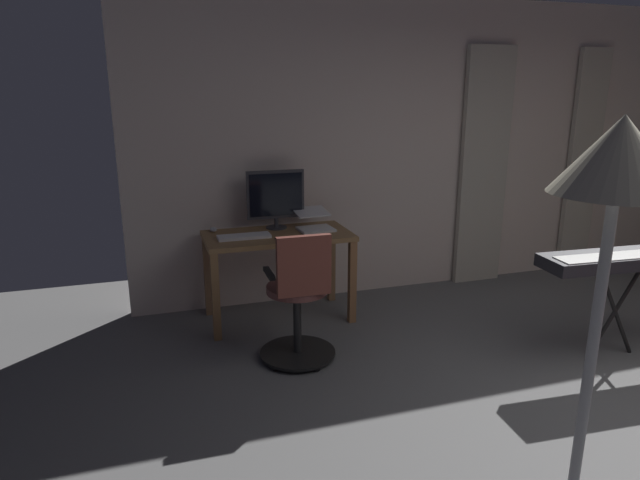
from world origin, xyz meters
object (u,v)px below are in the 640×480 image
(computer_mouse, at_px, (213,230))
(office_chair, at_px, (299,301))
(desk, at_px, (278,247))
(piano_keyboard, at_px, (623,261))
(cell_phone_by_monitor, at_px, (284,239))
(computer_keyboard, at_px, (244,236))
(floor_lamp, at_px, (609,235))
(laptop, at_px, (314,223))
(computer_monitor, at_px, (276,197))

(computer_mouse, bearing_deg, office_chair, 113.46)
(office_chair, bearing_deg, computer_mouse, 114.58)
(desk, distance_m, office_chair, 0.84)
(desk, height_order, piano_keyboard, piano_keyboard)
(computer_mouse, height_order, cell_phone_by_monitor, computer_mouse)
(computer_keyboard, relative_size, cell_phone_by_monitor, 2.96)
(computer_mouse, distance_m, floor_lamp, 3.68)
(computer_mouse, xyz_separation_m, floor_lamp, (-0.58, 3.55, 0.80))
(laptop, relative_size, piano_keyboard, 0.30)
(laptop, distance_m, cell_phone_by_monitor, 0.43)
(laptop, distance_m, computer_mouse, 0.86)
(computer_mouse, bearing_deg, laptop, 168.04)
(cell_phone_by_monitor, bearing_deg, office_chair, 58.74)
(laptop, relative_size, floor_lamp, 0.20)
(computer_keyboard, bearing_deg, laptop, -170.35)
(computer_monitor, bearing_deg, computer_keyboard, 36.58)
(desk, xyz_separation_m, computer_keyboard, (0.29, 0.05, 0.13))
(computer_keyboard, bearing_deg, computer_monitor, -143.42)
(computer_keyboard, bearing_deg, computer_mouse, -53.44)
(desk, relative_size, computer_monitor, 2.42)
(laptop, bearing_deg, cell_phone_by_monitor, 34.90)
(office_chair, height_order, laptop, office_chair)
(computer_mouse, bearing_deg, piano_keyboard, 148.13)
(computer_monitor, relative_size, piano_keyboard, 0.41)
(cell_phone_by_monitor, bearing_deg, piano_keyboard, 123.74)
(computer_keyboard, bearing_deg, cell_phone_by_monitor, 151.20)
(office_chair, relative_size, piano_keyboard, 0.80)
(laptop, xyz_separation_m, floor_lamp, (0.26, 3.37, 0.76))
(desk, height_order, computer_monitor, computer_monitor)
(desk, relative_size, piano_keyboard, 0.98)
(computer_monitor, bearing_deg, laptop, 155.67)
(desk, distance_m, cell_phone_by_monitor, 0.24)
(computer_monitor, xyz_separation_m, computer_keyboard, (0.33, 0.24, -0.27))
(computer_keyboard, distance_m, laptop, 0.64)
(piano_keyboard, bearing_deg, computer_keyboard, -25.39)
(computer_keyboard, xyz_separation_m, cell_phone_by_monitor, (-0.29, 0.16, -0.01))
(office_chair, height_order, computer_keyboard, office_chair)
(office_chair, height_order, computer_mouse, office_chair)
(computer_keyboard, relative_size, laptop, 1.14)
(desk, height_order, cell_phone_by_monitor, cell_phone_by_monitor)
(office_chair, bearing_deg, cell_phone_by_monitor, 86.81)
(computer_monitor, height_order, cell_phone_by_monitor, computer_monitor)
(computer_keyboard, height_order, computer_mouse, computer_mouse)
(desk, distance_m, floor_lamp, 3.44)
(computer_mouse, distance_m, cell_phone_by_monitor, 0.67)
(computer_keyboard, xyz_separation_m, computer_mouse, (0.21, -0.28, 0.01))
(floor_lamp, bearing_deg, computer_keyboard, -83.58)
(computer_mouse, height_order, piano_keyboard, piano_keyboard)
(cell_phone_by_monitor, xyz_separation_m, piano_keyboard, (-2.19, 1.23, -0.02))
(office_chair, xyz_separation_m, laptop, (-0.38, -0.87, 0.35))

